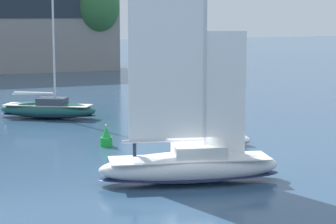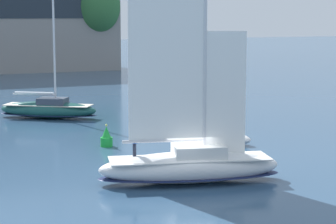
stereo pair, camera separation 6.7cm
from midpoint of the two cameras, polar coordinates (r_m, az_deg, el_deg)
ground_plane at (r=36.25m, az=1.85°, el=-6.14°), size 400.00×400.00×0.00m
tree_shore_right at (r=109.09m, az=-6.19°, el=9.12°), size 7.27×7.27×14.96m
sailboat_main at (r=36.00m, az=1.88°, el=-4.44°), size 10.51×5.20×13.91m
sailboat_moored_mid_channel at (r=59.18m, az=-10.44°, el=0.26°), size 8.83×7.08×12.32m
motor_tender at (r=47.02m, az=5.27°, el=-2.22°), size 2.89×3.81×1.36m
channel_buoy at (r=45.99m, az=-5.44°, el=-2.25°), size 0.86×0.86×1.59m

